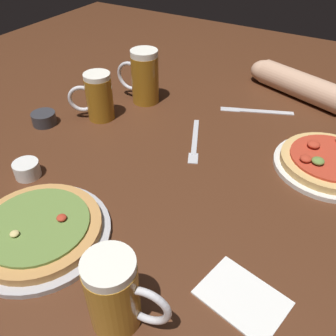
# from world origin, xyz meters

# --- Properties ---
(ground_plane) EXTENTS (2.40, 2.40, 0.03)m
(ground_plane) POSITION_xyz_m (0.00, 0.00, -0.01)
(ground_plane) COLOR #4C2816
(pizza_plate_near) EXTENTS (0.28, 0.28, 0.05)m
(pizza_plate_near) POSITION_xyz_m (-0.12, -0.30, 0.02)
(pizza_plate_near) COLOR #B2B2B7
(pizza_plate_near) RESTS_ON ground_plane
(pizza_plate_far) EXTENTS (0.27, 0.27, 0.05)m
(pizza_plate_far) POSITION_xyz_m (0.33, 0.22, 0.02)
(pizza_plate_far) COLOR silver
(pizza_plate_far) RESTS_ON ground_plane
(beer_mug_dark) EXTENTS (0.14, 0.08, 0.14)m
(beer_mug_dark) POSITION_xyz_m (0.12, -0.36, 0.07)
(beer_mug_dark) COLOR #B27A23
(beer_mug_dark) RESTS_ON ground_plane
(beer_mug_amber) EXTENTS (0.12, 0.09, 0.14)m
(beer_mug_amber) POSITION_xyz_m (-0.31, 0.13, 0.07)
(beer_mug_amber) COLOR #9E6619
(beer_mug_amber) RESTS_ON ground_plane
(beer_mug_pale) EXTENTS (0.15, 0.09, 0.17)m
(beer_mug_pale) POSITION_xyz_m (-0.26, 0.29, 0.08)
(beer_mug_pale) COLOR #9E6619
(beer_mug_pale) RESTS_ON ground_plane
(ramekin_sauce) EXTENTS (0.06, 0.06, 0.04)m
(ramekin_sauce) POSITION_xyz_m (-0.29, -0.18, 0.02)
(ramekin_sauce) COLOR white
(ramekin_sauce) RESTS_ON ground_plane
(ramekin_butter) EXTENTS (0.07, 0.07, 0.04)m
(ramekin_butter) POSITION_xyz_m (-0.43, 0.02, 0.02)
(ramekin_butter) COLOR #333338
(ramekin_butter) RESTS_ON ground_plane
(napkin_folded) EXTENTS (0.16, 0.13, 0.01)m
(napkin_folded) POSITION_xyz_m (0.28, -0.22, 0.00)
(napkin_folded) COLOR white
(napkin_folded) RESTS_ON ground_plane
(fork_left) EXTENTS (0.10, 0.20, 0.01)m
(fork_left) POSITION_xyz_m (-0.01, 0.16, 0.00)
(fork_left) COLOR silver
(fork_left) RESTS_ON ground_plane
(knife_right) EXTENTS (0.22, 0.10, 0.01)m
(knife_right) POSITION_xyz_m (0.08, 0.41, 0.00)
(knife_right) COLOR silver
(knife_right) RESTS_ON ground_plane
(diner_arm) EXTENTS (0.34, 0.18, 0.08)m
(diner_arm) POSITION_xyz_m (0.14, 0.58, 0.04)
(diner_arm) COLOR tan
(diner_arm) RESTS_ON ground_plane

